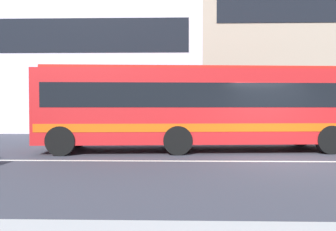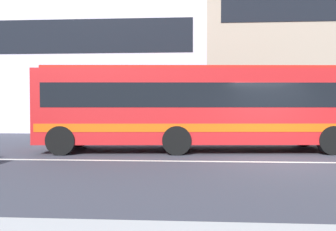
# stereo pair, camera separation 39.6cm
# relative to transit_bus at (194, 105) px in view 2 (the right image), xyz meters

# --- Properties ---
(ground_plane) EXTENTS (160.00, 160.00, 0.00)m
(ground_plane) POSITION_rel_transit_bus_xyz_m (2.55, -2.39, -1.71)
(ground_plane) COLOR #3C3D48
(lane_centre_line) EXTENTS (60.00, 0.16, 0.01)m
(lane_centre_line) POSITION_rel_transit_bus_xyz_m (2.55, -2.39, -1.70)
(lane_centre_line) COLOR silver
(lane_centre_line) RESTS_ON ground_plane
(apartment_block_left) EXTENTS (21.11, 10.29, 10.39)m
(apartment_block_left) POSITION_rel_transit_bus_xyz_m (-9.61, 12.16, 3.49)
(apartment_block_left) COLOR silver
(apartment_block_left) RESTS_ON ground_plane
(transit_bus) EXTENTS (11.45, 3.21, 3.09)m
(transit_bus) POSITION_rel_transit_bus_xyz_m (0.00, 0.00, 0.00)
(transit_bus) COLOR red
(transit_bus) RESTS_ON ground_plane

